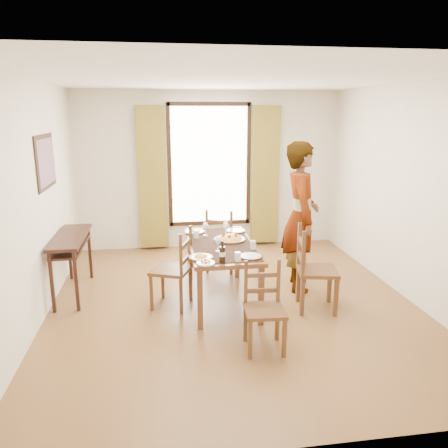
{
  "coord_description": "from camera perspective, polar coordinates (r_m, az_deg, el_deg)",
  "views": [
    {
      "loc": [
        -0.86,
        -5.03,
        2.34
      ],
      "look_at": [
        -0.09,
        0.13,
        1.0
      ],
      "focal_mm": 35.0,
      "sensor_mm": 36.0,
      "label": 1
    }
  ],
  "objects": [
    {
      "name": "ground",
      "position": [
        5.61,
        1.16,
        -10.22
      ],
      "size": [
        5.0,
        5.0,
        0.0
      ],
      "primitive_type": "plane",
      "color": "#56301B",
      "rests_on": "ground"
    },
    {
      "name": "room_shell",
      "position": [
        5.29,
        0.96,
        5.74
      ],
      "size": [
        4.6,
        5.1,
        2.74
      ],
      "color": "silver",
      "rests_on": "ground"
    },
    {
      "name": "console_table",
      "position": [
        5.98,
        -19.4,
        -2.5
      ],
      "size": [
        0.38,
        1.2,
        0.8
      ],
      "color": "black",
      "rests_on": "ground"
    },
    {
      "name": "dining_table",
      "position": [
        5.46,
        -0.37,
        -3.28
      ],
      "size": [
        0.8,
        1.61,
        0.76
      ],
      "color": "brown",
      "rests_on": "ground"
    },
    {
      "name": "chair_west",
      "position": [
        5.39,
        -6.59,
        -6.09
      ],
      "size": [
        0.57,
        0.57,
        0.99
      ],
      "rotation": [
        0.0,
        0.0,
        -1.95
      ],
      "color": "brown",
      "rests_on": "ground"
    },
    {
      "name": "chair_north",
      "position": [
        6.56,
        -0.34,
        -2.33
      ],
      "size": [
        0.55,
        0.55,
        0.97
      ],
      "rotation": [
        0.0,
        0.0,
        2.77
      ],
      "color": "brown",
      "rests_on": "ground"
    },
    {
      "name": "chair_south",
      "position": [
        4.48,
        5.27,
        -11.12
      ],
      "size": [
        0.42,
        0.42,
        0.89
      ],
      "rotation": [
        0.0,
        0.0,
        -0.06
      ],
      "color": "brown",
      "rests_on": "ground"
    },
    {
      "name": "chair_east",
      "position": [
        5.38,
        11.7,
        -6.09
      ],
      "size": [
        0.54,
        0.54,
        1.04
      ],
      "rotation": [
        0.0,
        0.0,
        1.38
      ],
      "color": "brown",
      "rests_on": "ground"
    },
    {
      "name": "man",
      "position": [
        5.87,
        9.97,
        0.92
      ],
      "size": [
        0.88,
        0.72,
        1.98
      ],
      "primitive_type": "imported",
      "rotation": [
        0.0,
        0.0,
        1.4
      ],
      "color": "gray",
      "rests_on": "ground"
    },
    {
      "name": "plate_sw",
      "position": [
        4.89,
        -3.03,
        -4.17
      ],
      "size": [
        0.27,
        0.27,
        0.05
      ],
      "primitive_type": null,
      "color": "silver",
      "rests_on": "dining_table"
    },
    {
      "name": "plate_se",
      "position": [
        4.92,
        3.53,
        -4.05
      ],
      "size": [
        0.27,
        0.27,
        0.05
      ],
      "primitive_type": null,
      "color": "silver",
      "rests_on": "dining_table"
    },
    {
      "name": "plate_nw",
      "position": [
        5.92,
        -3.84,
        -0.86
      ],
      "size": [
        0.27,
        0.27,
        0.05
      ],
      "primitive_type": null,
      "color": "silver",
      "rests_on": "dining_table"
    },
    {
      "name": "plate_ne",
      "position": [
        5.97,
        1.56,
        -0.71
      ],
      "size": [
        0.27,
        0.27,
        0.05
      ],
      "primitive_type": null,
      "color": "silver",
      "rests_on": "dining_table"
    },
    {
      "name": "pasta_platter",
      "position": [
        5.54,
        0.77,
        -1.66
      ],
      "size": [
        0.4,
        0.4,
        0.1
      ],
      "primitive_type": null,
      "color": "#CA5919",
      "rests_on": "dining_table"
    },
    {
      "name": "caprese_plate",
      "position": [
        4.72,
        -2.41,
        -4.96
      ],
      "size": [
        0.2,
        0.2,
        0.04
      ],
      "primitive_type": null,
      "color": "silver",
      "rests_on": "dining_table"
    },
    {
      "name": "wine_glass_a",
      "position": [
        5.1,
        -0.77,
        -2.61
      ],
      "size": [
        0.08,
        0.08,
        0.18
      ],
      "primitive_type": null,
      "color": "white",
      "rests_on": "dining_table"
    },
    {
      "name": "wine_glass_b",
      "position": [
        5.77,
        0.23,
        -0.56
      ],
      "size": [
        0.08,
        0.08,
        0.18
      ],
      "primitive_type": null,
      "color": "white",
      "rests_on": "dining_table"
    },
    {
      "name": "wine_glass_c",
      "position": [
        5.74,
        -2.43,
        -0.65
      ],
      "size": [
        0.08,
        0.08,
        0.18
      ],
      "primitive_type": null,
      "color": "white",
      "rests_on": "dining_table"
    },
    {
      "name": "tumbler_a",
      "position": [
        5.21,
        3.8,
        -2.74
      ],
      "size": [
        0.07,
        0.07,
        0.1
      ],
      "primitive_type": "cylinder",
      "color": "silver",
      "rests_on": "dining_table"
    },
    {
      "name": "tumbler_b",
      "position": [
        5.66,
        -3.63,
        -1.33
      ],
      "size": [
        0.07,
        0.07,
        0.1
      ],
      "primitive_type": "cylinder",
      "color": "silver",
      "rests_on": "dining_table"
    },
    {
      "name": "tumbler_c",
      "position": [
        4.79,
        1.8,
        -4.28
      ],
      "size": [
        0.07,
        0.07,
        0.1
      ],
      "primitive_type": "cylinder",
      "color": "silver",
      "rests_on": "dining_table"
    },
    {
      "name": "wine_bottle",
      "position": [
        4.71,
        -0.23,
        -3.64
      ],
      "size": [
        0.07,
        0.07,
        0.25
      ],
      "primitive_type": null,
      "color": "black",
      "rests_on": "dining_table"
    }
  ]
}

